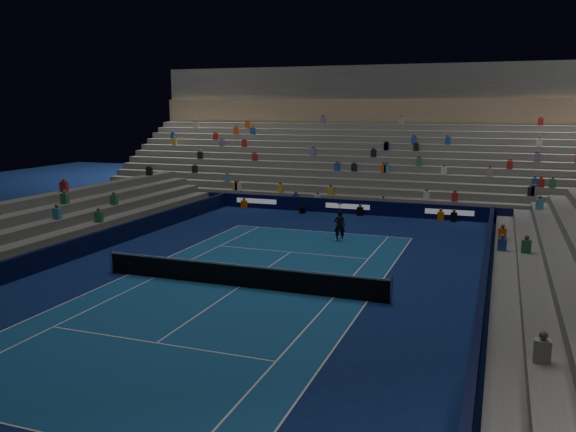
{
  "coord_description": "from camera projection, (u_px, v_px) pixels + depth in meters",
  "views": [
    {
      "loc": [
        10.06,
        -21.72,
        7.46
      ],
      "look_at": [
        0.0,
        6.0,
        2.0
      ],
      "focal_mm": 36.73,
      "sensor_mm": 36.0,
      "label": 1
    }
  ],
  "objects": [
    {
      "name": "grandstand_main",
      "position": [
        376.0,
        156.0,
        49.98
      ],
      "size": [
        44.0,
        15.2,
        11.2
      ],
      "color": "slate",
      "rests_on": "ground"
    },
    {
      "name": "court_surface",
      "position": [
        240.0,
        287.0,
        24.81
      ],
      "size": [
        10.97,
        23.77,
        0.01
      ],
      "primitive_type": "cube",
      "color": "#184E84",
      "rests_on": "ground"
    },
    {
      "name": "broadcast_camera",
      "position": [
        303.0,
        209.0,
        42.04
      ],
      "size": [
        0.39,
        0.82,
        0.51
      ],
      "color": "black",
      "rests_on": "ground"
    },
    {
      "name": "tennis_player",
      "position": [
        340.0,
        226.0,
        33.21
      ],
      "size": [
        0.75,
        0.62,
        1.75
      ],
      "primitive_type": "imported",
      "rotation": [
        0.0,
        0.0,
        3.5
      ],
      "color": "black",
      "rests_on": "ground"
    },
    {
      "name": "ground",
      "position": [
        240.0,
        287.0,
        24.81
      ],
      "size": [
        90.0,
        90.0,
        0.0
      ],
      "primitive_type": "plane",
      "color": "#0D1D52",
      "rests_on": "ground"
    },
    {
      "name": "tennis_net",
      "position": [
        239.0,
        275.0,
        24.72
      ],
      "size": [
        12.9,
        0.1,
        1.1
      ],
      "color": "#B2B2B7",
      "rests_on": "ground"
    },
    {
      "name": "sponsor_barrier_east",
      "position": [
        482.0,
        301.0,
        21.47
      ],
      "size": [
        0.25,
        37.0,
        1.0
      ],
      "primitive_type": "cube",
      "color": "#080E33",
      "rests_on": "ground"
    },
    {
      "name": "sponsor_barrier_west",
      "position": [
        53.0,
        256.0,
        27.97
      ],
      "size": [
        0.25,
        37.0,
        1.0
      ],
      "primitive_type": "cube",
      "color": "black",
      "rests_on": "ground"
    },
    {
      "name": "sponsor_barrier_far",
      "position": [
        348.0,
        207.0,
        41.82
      ],
      "size": [
        44.0,
        0.25,
        1.0
      ],
      "primitive_type": "cube",
      "color": "#080933",
      "rests_on": "ground"
    }
  ]
}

